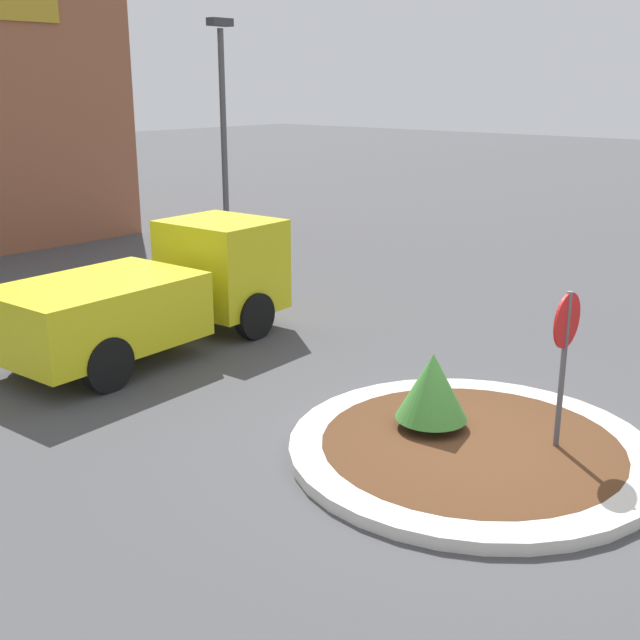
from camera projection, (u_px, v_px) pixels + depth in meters
name	position (u px, v px, depth m)	size (l,w,h in m)	color
ground_plane	(470.00, 454.00, 10.10)	(120.00, 120.00, 0.00)	#474749
traffic_island	(471.00, 449.00, 10.08)	(4.59, 4.59, 0.15)	beige
stop_sign	(565.00, 345.00, 9.62)	(0.68, 0.07, 2.14)	#4C4C51
island_shrub	(432.00, 386.00, 10.36)	(0.94, 0.94, 1.02)	brown
utility_truck	(157.00, 292.00, 13.84)	(5.41, 2.34, 2.06)	gold
light_pole	(223.00, 118.00, 21.36)	(0.70, 0.30, 6.10)	#4C4C51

